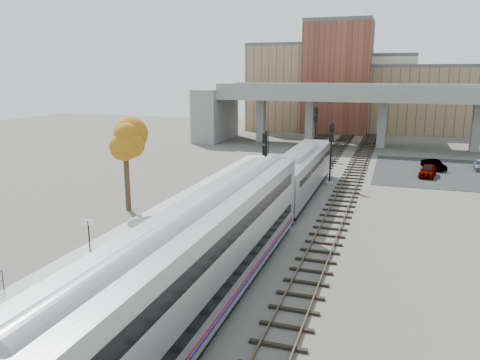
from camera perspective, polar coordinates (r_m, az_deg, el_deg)
The scene contains 16 objects.
ground at distance 32.41m, azimuth 1.15°, elevation -7.20°, with size 160.00×160.00×0.00m, color #47423D.
platform at distance 35.07m, azimuth -10.29°, elevation -5.53°, with size 4.50×60.00×0.35m, color #9E9E99.
yellow_strip at distance 34.17m, azimuth -7.49°, elevation -5.60°, with size 0.70×60.00×0.01m, color yellow.
tracks at distance 43.77m, azimuth 7.19°, elevation -1.82°, with size 10.70×95.00×0.25m.
overpass at distance 74.37m, azimuth 15.39°, elevation 8.39°, with size 54.00×12.00×9.50m.
buildings_far at distance 96.00m, azimuth 14.03°, elevation 10.64°, with size 43.00×21.00×20.60m.
parking_lot at distance 58.36m, azimuth 22.97°, elevation 0.92°, with size 14.00×18.00×0.04m, color black.
locomotive at distance 43.47m, azimuth 7.42°, elevation 1.06°, with size 3.02×19.05×4.10m.
coach at distance 22.42m, azimuth -3.96°, elevation -9.03°, with size 3.03×25.00×5.00m.
signal_mast_near at distance 39.22m, azimuth 3.09°, elevation 1.07°, with size 0.60×0.64×6.47m.
signal_mast_mid at distance 48.05m, azimuth 10.99°, elevation 2.95°, with size 0.60×0.64×6.34m.
signal_mast_far at distance 63.51m, azimuth 9.17°, elevation 5.73°, with size 0.60×0.64×6.81m.
station_sign at distance 29.59m, azimuth -17.98°, elevation -5.80°, with size 0.90×0.11×2.27m.
tree at distance 38.92m, azimuth -13.83°, elevation 4.26°, with size 3.60×3.60×7.46m.
car_a at distance 55.06m, azimuth 21.92°, elevation 1.07°, with size 1.58×3.93×1.34m, color #99999E.
car_b at distance 59.26m, azimuth 22.56°, elevation 1.73°, with size 1.25×3.58×1.18m, color #99999E.
Camera 1 is at (9.00, -29.06, 11.19)m, focal length 35.00 mm.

